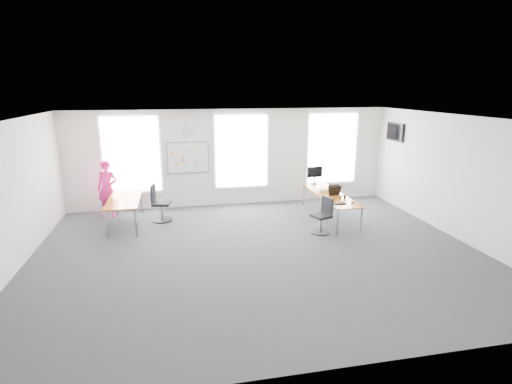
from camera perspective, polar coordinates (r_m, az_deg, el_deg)
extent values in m
plane|color=#2D2D32|center=(9.16, 0.31, -8.62)|extent=(10.00, 10.00, 0.00)
plane|color=white|center=(8.43, 0.33, 10.45)|extent=(10.00, 10.00, 0.00)
plane|color=silver|center=(12.53, -3.47, 4.91)|extent=(10.00, 0.00, 10.00)
plane|color=silver|center=(5.04, 9.90, -10.46)|extent=(10.00, 0.00, 10.00)
plane|color=silver|center=(9.10, -32.20, -1.11)|extent=(0.00, 10.00, 10.00)
plane|color=silver|center=(10.85, 27.14, 1.76)|extent=(0.00, 10.00, 10.00)
cube|color=silver|center=(12.41, -17.36, 5.11)|extent=(1.60, 0.06, 2.20)
cube|color=silver|center=(12.52, -2.10, 5.84)|extent=(1.60, 0.06, 2.20)
cube|color=silver|center=(13.34, 10.79, 6.14)|extent=(1.60, 0.06, 2.20)
cube|color=#AA6A14|center=(11.54, 10.52, -0.35)|extent=(0.76, 2.85, 0.03)
cylinder|color=gray|center=(10.32, 11.60, -4.23)|extent=(0.05, 0.05, 0.66)
cylinder|color=gray|center=(10.58, 14.80, -3.95)|extent=(0.05, 0.05, 0.66)
cylinder|color=gray|center=(12.75, 6.85, -0.37)|extent=(0.05, 0.05, 0.66)
cylinder|color=gray|center=(12.96, 9.53, -0.22)|extent=(0.05, 0.05, 0.66)
cube|color=#AA6A14|center=(11.27, -18.31, -0.93)|extent=(0.82, 2.05, 0.03)
cylinder|color=gray|center=(10.51, -20.60, -4.38)|extent=(0.05, 0.05, 0.72)
cylinder|color=gray|center=(10.42, -16.80, -4.22)|extent=(0.05, 0.05, 0.72)
cylinder|color=gray|center=(12.34, -19.30, -1.50)|extent=(0.05, 0.05, 0.72)
cylinder|color=gray|center=(12.26, -16.06, -1.34)|extent=(0.05, 0.05, 0.72)
cylinder|color=black|center=(10.47, 9.21, -5.67)|extent=(0.49, 0.49, 0.03)
cylinder|color=gray|center=(10.40, 9.25, -4.56)|extent=(0.06, 0.06, 0.40)
cube|color=black|center=(10.33, 9.30, -3.42)|extent=(0.54, 0.54, 0.07)
cube|color=black|center=(10.38, 10.15, -1.83)|extent=(0.19, 0.39, 0.43)
cylinder|color=black|center=(11.55, -13.21, -3.91)|extent=(0.55, 0.55, 0.03)
cylinder|color=gray|center=(11.48, -13.28, -2.77)|extent=(0.06, 0.06, 0.45)
cube|color=black|center=(11.41, -13.36, -1.60)|extent=(0.54, 0.54, 0.07)
cube|color=black|center=(11.38, -14.50, -0.16)|extent=(0.13, 0.45, 0.48)
imported|color=#DE1E71|center=(12.21, -20.45, 0.46)|extent=(0.68, 0.55, 1.63)
cube|color=silver|center=(12.38, -9.67, 4.84)|extent=(1.20, 0.03, 0.90)
cylinder|color=gray|center=(12.27, -9.83, 8.52)|extent=(0.30, 0.04, 0.30)
cube|color=black|center=(13.14, 19.27, 8.10)|extent=(0.06, 0.90, 0.55)
cube|color=black|center=(10.60, 11.66, -1.62)|extent=(0.44, 0.21, 0.02)
ellipsoid|color=black|center=(10.72, 13.63, -1.48)|extent=(0.10, 0.13, 0.04)
cylinder|color=black|center=(10.88, 12.44, -1.28)|extent=(0.07, 0.07, 0.01)
cylinder|color=black|center=(11.11, 11.97, -0.72)|extent=(0.04, 0.08, 0.08)
cylinder|color=black|center=(11.16, 12.57, -0.68)|extent=(0.04, 0.08, 0.08)
cylinder|color=gold|center=(11.11, 11.97, -0.72)|extent=(0.01, 0.09, 0.09)
cube|color=black|center=(11.12, 12.28, -0.47)|extent=(0.15, 0.02, 0.01)
cube|color=black|center=(11.41, 11.07, 0.29)|extent=(0.37, 0.16, 0.29)
cube|color=#FF6014|center=(11.33, 11.23, 0.13)|extent=(0.35, 0.17, 0.27)
cube|color=black|center=(11.32, 11.27, 0.16)|extent=(0.37, 0.18, 0.28)
cube|color=beige|center=(11.68, 9.83, 0.19)|extent=(0.33, 0.27, 0.10)
cylinder|color=black|center=(12.63, 8.32, 1.15)|extent=(0.21, 0.21, 0.02)
cylinder|color=black|center=(12.60, 8.34, 1.61)|extent=(0.04, 0.04, 0.21)
cube|color=black|center=(12.53, 8.41, 2.85)|extent=(0.51, 0.09, 0.34)
cube|color=black|center=(12.51, 8.44, 2.83)|extent=(0.47, 0.06, 0.30)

